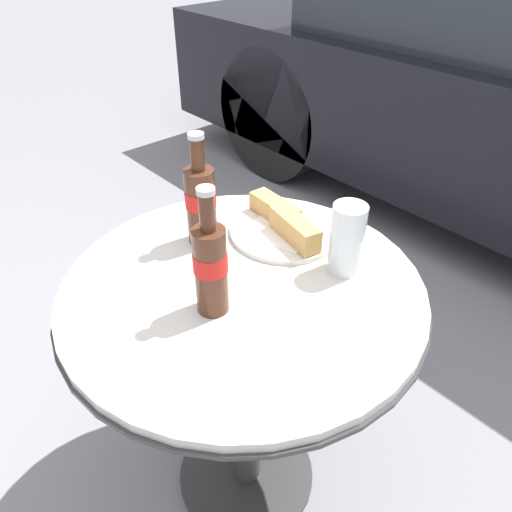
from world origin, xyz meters
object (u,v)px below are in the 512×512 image
drinking_glass (346,242)px  lunch_plate_near (285,226)px  bistro_table (244,337)px  cola_bottle_right (211,266)px  cola_bottle_left (201,201)px

drinking_glass → lunch_plate_near: (-0.18, 0.01, -0.05)m
bistro_table → cola_bottle_right: size_ratio=2.91×
cola_bottle_left → lunch_plate_near: 0.20m
bistro_table → drinking_glass: drinking_glass is taller
cola_bottle_right → drinking_glass: 0.29m
cola_bottle_right → drinking_glass: size_ratio=1.68×
cola_bottle_left → cola_bottle_right: 0.23m
bistro_table → lunch_plate_near: 0.27m
drinking_glass → cola_bottle_right: bearing=-107.1°
drinking_glass → lunch_plate_near: bearing=178.0°
cola_bottle_left → drinking_glass: cola_bottle_left is taller
cola_bottle_left → cola_bottle_right: size_ratio=0.99×
cola_bottle_left → lunch_plate_near: cola_bottle_left is taller
lunch_plate_near → drinking_glass: bearing=-2.0°
bistro_table → drinking_glass: size_ratio=4.90×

